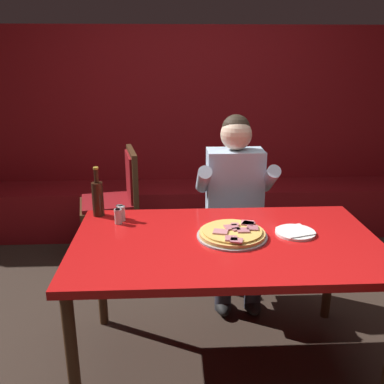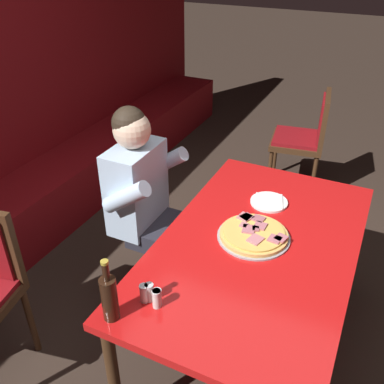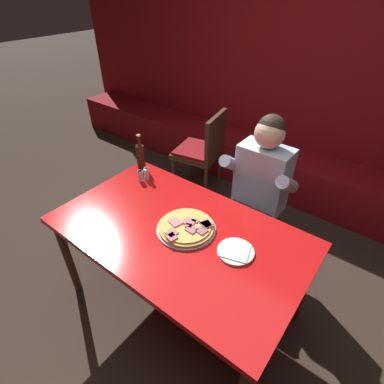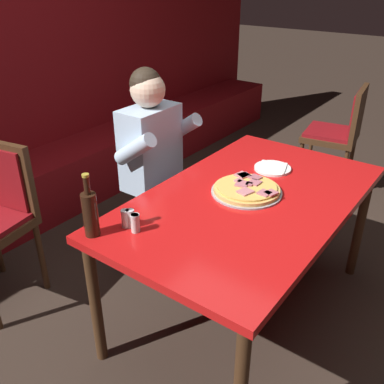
% 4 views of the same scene
% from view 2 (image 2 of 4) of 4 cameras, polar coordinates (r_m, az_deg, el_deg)
% --- Properties ---
extents(ground_plane, '(24.00, 24.00, 0.00)m').
position_cam_2_polar(ground_plane, '(2.68, 7.41, -19.43)').
color(ground_plane, '#33261E').
extents(booth_bench, '(6.46, 0.48, 0.46)m').
position_cam_2_polar(booth_bench, '(3.37, -23.74, -4.64)').
color(booth_bench, maroon).
rests_on(booth_bench, ground_plane).
extents(main_dining_table, '(1.57, 0.93, 0.75)m').
position_cam_2_polar(main_dining_table, '(2.20, 8.63, -8.18)').
color(main_dining_table, '#422816').
rests_on(main_dining_table, ground_plane).
extents(pizza, '(0.37, 0.37, 0.05)m').
position_cam_2_polar(pizza, '(2.17, 8.25, -5.60)').
color(pizza, '#9E9EA3').
rests_on(pizza, main_dining_table).
extents(plate_white_paper, '(0.21, 0.21, 0.02)m').
position_cam_2_polar(plate_white_paper, '(2.45, 10.23, -1.30)').
color(plate_white_paper, white).
rests_on(plate_white_paper, main_dining_table).
extents(beer_bottle, '(0.07, 0.07, 0.29)m').
position_cam_2_polar(beer_bottle, '(1.73, -10.97, -13.58)').
color(beer_bottle, black).
rests_on(beer_bottle, main_dining_table).
extents(shaker_red_pepper_flakes, '(0.04, 0.04, 0.09)m').
position_cam_2_polar(shaker_red_pepper_flakes, '(1.83, -6.41, -13.36)').
color(shaker_red_pepper_flakes, silver).
rests_on(shaker_red_pepper_flakes, main_dining_table).
extents(shaker_parmesan, '(0.04, 0.04, 0.09)m').
position_cam_2_polar(shaker_parmesan, '(1.83, -5.70, -13.25)').
color(shaker_parmesan, silver).
rests_on(shaker_parmesan, main_dining_table).
extents(shaker_black_pepper, '(0.04, 0.04, 0.09)m').
position_cam_2_polar(shaker_black_pepper, '(1.80, -4.74, -14.09)').
color(shaker_black_pepper, silver).
rests_on(shaker_black_pepper, main_dining_table).
extents(shaker_oregano, '(0.04, 0.04, 0.09)m').
position_cam_2_polar(shaker_oregano, '(1.80, -4.66, -13.99)').
color(shaker_oregano, silver).
rests_on(shaker_oregano, main_dining_table).
extents(diner_seated_blue_shirt, '(0.53, 0.53, 1.27)m').
position_cam_2_polar(diner_seated_blue_shirt, '(2.53, -5.69, -1.24)').
color(diner_seated_blue_shirt, black).
rests_on(diner_seated_blue_shirt, ground_plane).
extents(dining_chair_near_left, '(0.50, 0.50, 0.91)m').
position_cam_2_polar(dining_chair_near_left, '(3.89, 15.02, 7.38)').
color(dining_chair_near_left, '#422816').
rests_on(dining_chair_near_left, ground_plane).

